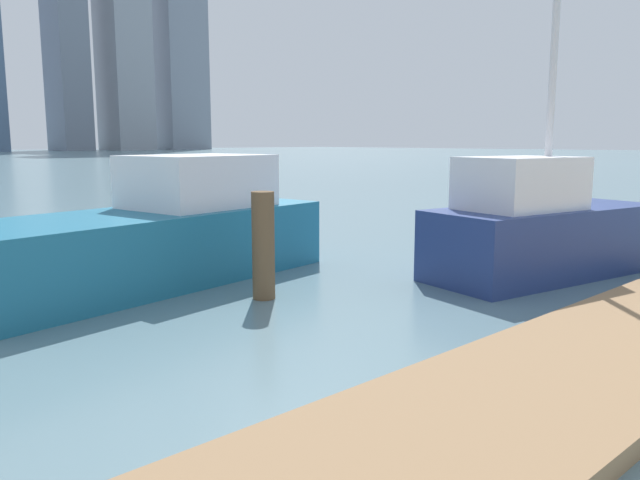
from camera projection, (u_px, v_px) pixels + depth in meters
name	position (u px, v px, depth m)	size (l,w,h in m)	color
floating_dock	(594.00, 361.00, 6.16)	(12.38, 2.00, 0.18)	#93704C
dock_piling_1	(489.00, 205.00, 14.26)	(0.32, 0.32, 1.57)	brown
dock_piling_3	(263.00, 246.00, 8.85)	(0.32, 0.32, 1.53)	brown
moored_boat_3	(539.00, 227.00, 10.35)	(4.44, 2.34, 8.99)	navy
moored_boat_4	(158.00, 235.00, 10.00)	(6.29, 3.08, 1.99)	#1E6B8C
skyline_tower_5	(63.00, 17.00, 136.73)	(6.40, 11.95, 57.64)	slate
skyline_tower_6	(122.00, 41.00, 145.19)	(8.80, 13.78, 49.93)	#8C939E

